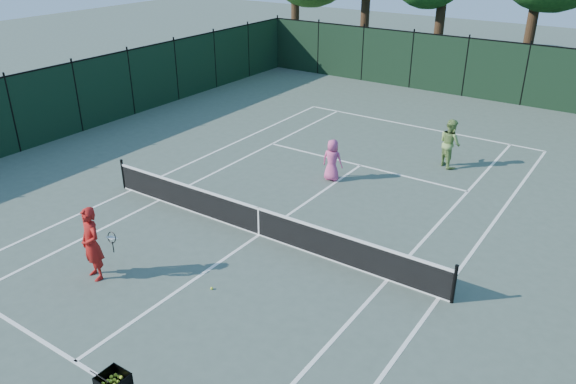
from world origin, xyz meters
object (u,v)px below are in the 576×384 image
Objects in this scene: coach at (92,244)px; player_pink at (332,160)px; player_green at (450,143)px; ball_hopper at (113,382)px; loose_ball_midcourt at (212,288)px.

player_pink is (1.92, 8.74, -0.24)m from coach.
coach is 1.08× the size of player_green.
ball_hopper is at bearing -21.92° from coach.
player_green reaches higher than ball_hopper.
ball_hopper is (4.03, -2.73, -0.19)m from coach.
coach is at bearing -156.17° from loose_ball_midcourt.
player_green is 1.93× the size of ball_hopper.
coach reaches higher than player_pink.
loose_ball_midcourt is at bearing 88.01° from ball_hopper.
player_green is at bearing 67.88° from ball_hopper.
player_pink reaches higher than ball_hopper.
player_pink is 1.59× the size of ball_hopper.
player_green is at bearing 80.56° from coach.
player_green reaches higher than loose_ball_midcourt.
coach is 3.23m from loose_ball_midcourt.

